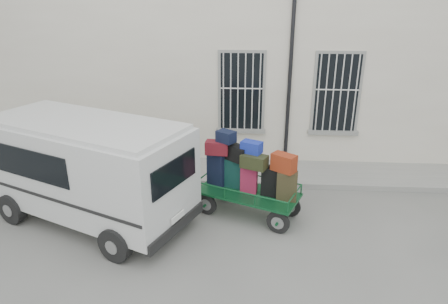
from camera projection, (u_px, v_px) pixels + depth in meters
name	position (u px, v px, depth m)	size (l,w,h in m)	color
ground	(254.00, 213.00, 9.52)	(80.00, 80.00, 0.00)	slate
building	(255.00, 53.00, 13.52)	(24.00, 5.15, 6.00)	beige
sidewalk	(253.00, 172.00, 11.54)	(24.00, 1.70, 0.15)	gray
luggage_cart	(248.00, 176.00, 9.13)	(2.71, 1.87, 1.99)	black
van	(87.00, 165.00, 8.79)	(5.06, 3.67, 2.37)	silver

